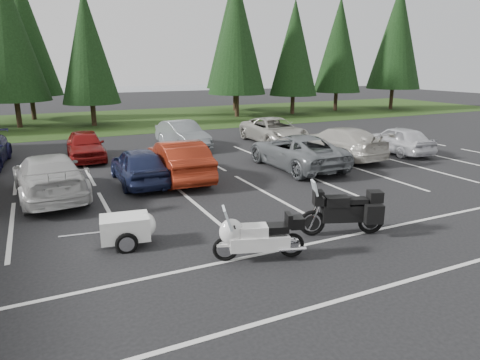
% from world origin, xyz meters
% --- Properties ---
extents(ground, '(120.00, 120.00, 0.00)m').
position_xyz_m(ground, '(0.00, 0.00, 0.00)').
color(ground, black).
rests_on(ground, ground).
extents(grass_strip, '(80.00, 16.00, 0.01)m').
position_xyz_m(grass_strip, '(0.00, 24.00, 0.01)').
color(grass_strip, '#1A3410').
rests_on(grass_strip, ground).
extents(lake_water, '(70.00, 50.00, 0.02)m').
position_xyz_m(lake_water, '(4.00, 55.00, 0.00)').
color(lake_water, gray).
rests_on(lake_water, ground).
extents(stall_markings, '(32.00, 16.00, 0.01)m').
position_xyz_m(stall_markings, '(0.00, 2.00, 0.00)').
color(stall_markings, silver).
rests_on(stall_markings, ground).
extents(conifer_4, '(4.80, 4.80, 11.17)m').
position_xyz_m(conifer_4, '(-5.00, 22.90, 6.53)').
color(conifer_4, '#332316').
rests_on(conifer_4, ground).
extents(conifer_5, '(4.14, 4.14, 9.63)m').
position_xyz_m(conifer_5, '(0.00, 21.60, 5.63)').
color(conifer_5, '#332316').
rests_on(conifer_5, ground).
extents(conifer_6, '(4.93, 4.93, 11.48)m').
position_xyz_m(conifer_6, '(12.00, 22.10, 6.71)').
color(conifer_6, '#332316').
rests_on(conifer_6, ground).
extents(conifer_7, '(4.27, 4.27, 9.94)m').
position_xyz_m(conifer_7, '(17.50, 21.80, 5.81)').
color(conifer_7, '#332316').
rests_on(conifer_7, ground).
extents(conifer_8, '(4.53, 4.53, 10.56)m').
position_xyz_m(conifer_8, '(23.00, 22.60, 6.17)').
color(conifer_8, '#332316').
rests_on(conifer_8, ground).
extents(conifer_9, '(5.19, 5.19, 12.10)m').
position_xyz_m(conifer_9, '(29.00, 21.30, 7.07)').
color(conifer_9, '#332316').
rests_on(conifer_9, ground).
extents(conifer_back_b, '(4.97, 4.97, 11.58)m').
position_xyz_m(conifer_back_b, '(-4.00, 27.50, 6.77)').
color(conifer_back_b, '#332316').
rests_on(conifer_back_b, ground).
extents(conifer_back_c, '(5.50, 5.50, 12.81)m').
position_xyz_m(conifer_back_c, '(14.00, 26.80, 7.49)').
color(conifer_back_c, '#332316').
rests_on(conifer_back_c, ground).
extents(car_near_3, '(2.49, 5.32, 1.50)m').
position_xyz_m(car_near_3, '(-3.74, 3.71, 0.75)').
color(car_near_3, '#BABAB8').
rests_on(car_near_3, ground).
extents(car_near_4, '(1.71, 4.17, 1.42)m').
position_xyz_m(car_near_4, '(-0.58, 4.13, 0.71)').
color(car_near_4, '#1B2345').
rests_on(car_near_4, ground).
extents(car_near_5, '(1.88, 4.82, 1.56)m').
position_xyz_m(car_near_5, '(1.01, 4.12, 0.78)').
color(car_near_5, maroon).
rests_on(car_near_5, ground).
extents(car_near_6, '(2.47, 5.34, 1.48)m').
position_xyz_m(car_near_6, '(6.26, 3.75, 0.74)').
color(car_near_6, slate).
rests_on(car_near_6, ground).
extents(car_near_7, '(2.60, 5.37, 1.51)m').
position_xyz_m(car_near_7, '(9.25, 4.60, 0.75)').
color(car_near_7, '#BAB6AB').
rests_on(car_near_7, ground).
extents(car_near_8, '(1.89, 4.18, 1.39)m').
position_xyz_m(car_near_8, '(12.74, 4.23, 0.70)').
color(car_near_8, silver).
rests_on(car_near_8, ground).
extents(car_far_2, '(1.75, 4.11, 1.39)m').
position_xyz_m(car_far_2, '(-1.92, 9.53, 0.69)').
color(car_far_2, maroon).
rests_on(car_far_2, ground).
extents(car_far_3, '(1.97, 4.53, 1.45)m').
position_xyz_m(car_far_3, '(3.21, 10.37, 0.72)').
color(car_far_3, slate).
rests_on(car_far_3, ground).
extents(car_far_4, '(2.52, 5.25, 1.44)m').
position_xyz_m(car_far_4, '(8.47, 9.51, 0.72)').
color(car_far_4, '#AAA79C').
rests_on(car_far_4, ground).
extents(touring_motorcycle, '(2.52, 1.44, 1.33)m').
position_xyz_m(touring_motorcycle, '(0.45, -3.70, 0.67)').
color(touring_motorcycle, white).
rests_on(touring_motorcycle, ground).
extents(cargo_trailer, '(1.83, 1.19, 0.80)m').
position_xyz_m(cargo_trailer, '(-2.22, -1.56, 0.40)').
color(cargo_trailer, white).
rests_on(cargo_trailer, ground).
extents(adventure_motorcycle, '(2.70, 1.74, 1.55)m').
position_xyz_m(adventure_motorcycle, '(3.16, -3.32, 0.78)').
color(adventure_motorcycle, black).
rests_on(adventure_motorcycle, ground).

